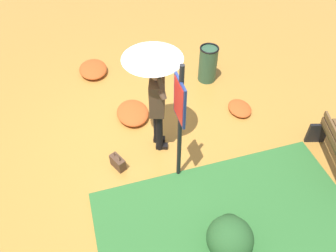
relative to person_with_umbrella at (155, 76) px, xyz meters
name	(u,v)px	position (x,y,z in m)	size (l,w,h in m)	color
ground_plane	(147,139)	(0.13, 0.16, -1.55)	(18.00, 18.00, 0.00)	#B27A33
person_with_umbrella	(155,76)	(0.00, 0.00, 0.00)	(0.96, 0.96, 2.04)	black
info_sign_post	(180,114)	(-0.84, -0.15, -0.11)	(0.44, 0.07, 2.30)	black
handbag	(118,162)	(-0.38, 0.81, -1.42)	(0.33, 0.26, 0.37)	#4C3323
trash_bin	(208,64)	(1.52, -1.59, -1.13)	(0.42, 0.42, 0.83)	#2D5138
shrub_cluster	(230,236)	(-2.27, -0.46, -1.27)	(0.73, 0.67, 0.60)	#285628
leaf_pile_near_person	(93,69)	(2.52, 0.84, -1.46)	(0.79, 0.63, 0.17)	#B74C1E
leaf_pile_by_bench	(240,108)	(0.34, -1.86, -1.49)	(0.57, 0.45, 0.12)	#B74C1E
leaf_pile_far_path	(133,113)	(0.81, 0.28, -1.46)	(0.79, 0.63, 0.17)	#B74C1E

